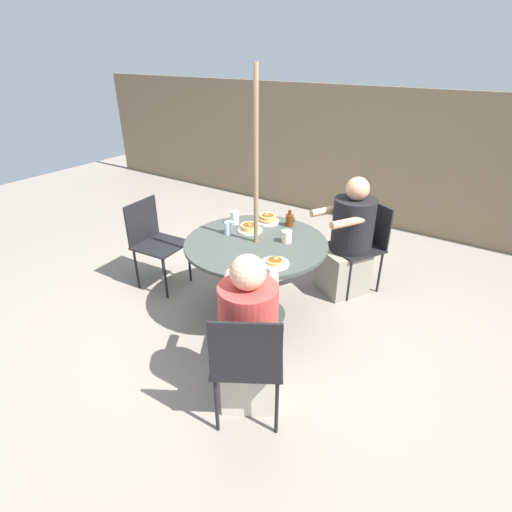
# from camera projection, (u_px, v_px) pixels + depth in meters

# --- Properties ---
(ground_plane) EXTENTS (12.00, 12.00, 0.00)m
(ground_plane) POSITION_uv_depth(u_px,v_px,m) (256.00, 314.00, 3.70)
(ground_plane) COLOR gray
(back_fence) EXTENTS (10.00, 0.06, 1.78)m
(back_fence) POSITION_uv_depth(u_px,v_px,m) (371.00, 158.00, 5.29)
(back_fence) COLOR #7A664C
(back_fence) RESTS_ON ground
(patio_table) EXTENTS (1.21, 1.21, 0.74)m
(patio_table) POSITION_uv_depth(u_px,v_px,m) (256.00, 254.00, 3.41)
(patio_table) COLOR #383D38
(patio_table) RESTS_ON ground
(umbrella_pole) EXTENTS (0.04, 0.04, 2.11)m
(umbrella_pole) POSITION_uv_depth(u_px,v_px,m) (256.00, 207.00, 3.21)
(umbrella_pole) COLOR #846B4C
(umbrella_pole) RESTS_ON ground
(patio_chair_north) EXTENTS (0.61, 0.61, 0.88)m
(patio_chair_north) POSITION_uv_depth(u_px,v_px,m) (247.00, 359.00, 2.43)
(patio_chair_north) COLOR black
(patio_chair_north) RESTS_ON ground
(diner_north) EXTENTS (0.58, 0.63, 1.14)m
(diner_north) POSITION_uv_depth(u_px,v_px,m) (249.00, 339.00, 2.58)
(diner_north) COLOR beige
(diner_north) RESTS_ON ground
(patio_chair_east) EXTENTS (0.60, 0.60, 0.88)m
(patio_chair_east) POSITION_uv_depth(u_px,v_px,m) (363.00, 241.00, 3.92)
(patio_chair_east) COLOR black
(patio_chair_east) RESTS_ON ground
(diner_east) EXTENTS (0.59, 0.64, 1.17)m
(diner_east) POSITION_uv_depth(u_px,v_px,m) (349.00, 243.00, 3.84)
(diner_east) COLOR gray
(diner_east) RESTS_ON ground
(patio_chair_south) EXTENTS (0.48, 0.48, 0.88)m
(patio_chair_south) POSITION_uv_depth(u_px,v_px,m) (154.00, 238.00, 3.97)
(patio_chair_south) COLOR black
(patio_chair_south) RESTS_ON ground
(pancake_plate_a) EXTENTS (0.22, 0.22, 0.05)m
(pancake_plate_a) POSITION_uv_depth(u_px,v_px,m) (275.00, 263.00, 2.99)
(pancake_plate_a) COLOR white
(pancake_plate_a) RESTS_ON patio_table
(pancake_plate_b) EXTENTS (0.22, 0.22, 0.07)m
(pancake_plate_b) POSITION_uv_depth(u_px,v_px,m) (250.00, 228.00, 3.54)
(pancake_plate_b) COLOR white
(pancake_plate_b) RESTS_ON patio_table
(pancake_plate_c) EXTENTS (0.22, 0.22, 0.08)m
(pancake_plate_c) POSITION_uv_depth(u_px,v_px,m) (268.00, 219.00, 3.71)
(pancake_plate_c) COLOR white
(pancake_plate_c) RESTS_ON patio_table
(syrup_bottle) EXTENTS (0.10, 0.07, 0.15)m
(syrup_bottle) POSITION_uv_depth(u_px,v_px,m) (290.00, 220.00, 3.62)
(syrup_bottle) COLOR #602D0F
(syrup_bottle) RESTS_ON patio_table
(coffee_cup) EXTENTS (0.09, 0.09, 0.10)m
(coffee_cup) POSITION_uv_depth(u_px,v_px,m) (287.00, 237.00, 3.32)
(coffee_cup) COLOR beige
(coffee_cup) RESTS_ON patio_table
(drinking_glass_a) EXTENTS (0.08, 0.08, 0.12)m
(drinking_glass_a) POSITION_uv_depth(u_px,v_px,m) (235.00, 218.00, 3.66)
(drinking_glass_a) COLOR silver
(drinking_glass_a) RESTS_ON patio_table
(drinking_glass_b) EXTENTS (0.07, 0.07, 0.11)m
(drinking_glass_b) POSITION_uv_depth(u_px,v_px,m) (229.00, 228.00, 3.47)
(drinking_glass_b) COLOR silver
(drinking_glass_b) RESTS_ON patio_table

